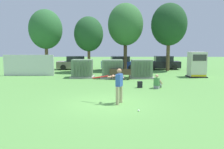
% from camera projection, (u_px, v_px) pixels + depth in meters
% --- Properties ---
extents(ground_plane, '(96.00, 96.00, 0.00)m').
position_uv_depth(ground_plane, '(108.00, 103.00, 11.12)').
color(ground_plane, '#5B9947').
extents(fence_panel, '(4.80, 0.12, 2.00)m').
position_uv_depth(fence_panel, '(28.00, 65.00, 21.40)').
color(fence_panel, silver).
rests_on(fence_panel, ground).
extents(transformer_west, '(2.10, 1.70, 1.62)m').
position_uv_depth(transformer_west, '(82.00, 69.00, 20.18)').
color(transformer_west, '#9E9B93').
rests_on(transformer_west, ground).
extents(transformer_mid_west, '(2.10, 1.70, 1.62)m').
position_uv_depth(transformer_mid_west, '(112.00, 69.00, 19.89)').
color(transformer_mid_west, '#9E9B93').
rests_on(transformer_mid_west, ground).
extents(transformer_mid_east, '(2.10, 1.70, 1.62)m').
position_uv_depth(transformer_mid_east, '(141.00, 69.00, 20.00)').
color(transformer_mid_east, '#9E9B93').
rests_on(transformer_mid_east, ground).
extents(generator_enclosure, '(1.60, 1.40, 2.30)m').
position_uv_depth(generator_enclosure, '(196.00, 65.00, 20.41)').
color(generator_enclosure, '#262626').
rests_on(generator_enclosure, ground).
extents(park_bench, '(1.84, 0.64, 0.92)m').
position_uv_depth(park_bench, '(120.00, 73.00, 18.92)').
color(park_bench, '#4C3828').
rests_on(park_bench, ground).
extents(batter, '(1.56, 0.91, 1.74)m').
position_uv_depth(batter, '(118.00, 84.00, 10.98)').
color(batter, tan).
rests_on(batter, ground).
extents(sports_ball, '(0.09, 0.09, 0.09)m').
position_uv_depth(sports_ball, '(138.00, 111.00, 9.71)').
color(sports_ball, white).
rests_on(sports_ball, ground).
extents(seated_spectator, '(0.68, 0.78, 0.96)m').
position_uv_depth(seated_spectator, '(157.00, 83.00, 15.01)').
color(seated_spectator, gray).
rests_on(seated_spectator, ground).
extents(backpack, '(0.34, 0.28, 0.44)m').
position_uv_depth(backpack, '(139.00, 85.00, 15.26)').
color(backpack, black).
rests_on(backpack, ground).
extents(tree_left, '(3.48, 3.48, 6.65)m').
position_uv_depth(tree_left, '(45.00, 29.00, 23.57)').
color(tree_left, brown).
rests_on(tree_left, ground).
extents(tree_center_left, '(3.12, 3.12, 5.96)m').
position_uv_depth(tree_center_left, '(88.00, 34.00, 23.95)').
color(tree_center_left, brown).
rests_on(tree_center_left, ground).
extents(tree_center_right, '(3.98, 3.98, 7.61)m').
position_uv_depth(tree_center_right, '(125.00, 25.00, 25.30)').
color(tree_center_right, '#4C3828').
rests_on(tree_center_right, ground).
extents(tree_right, '(3.97, 3.97, 7.58)m').
position_uv_depth(tree_right, '(169.00, 25.00, 25.09)').
color(tree_right, brown).
rests_on(tree_right, ground).
extents(parked_car_leftmost, '(4.29, 2.10, 1.62)m').
position_uv_depth(parked_car_leftmost, '(28.00, 63.00, 27.17)').
color(parked_car_leftmost, gray).
rests_on(parked_car_leftmost, ground).
extents(parked_car_left_of_center, '(4.36, 2.27, 1.62)m').
position_uv_depth(parked_car_left_of_center, '(74.00, 63.00, 27.27)').
color(parked_car_left_of_center, gray).
rests_on(parked_car_left_of_center, ground).
extents(parked_car_right_of_center, '(4.38, 2.31, 1.62)m').
position_uv_depth(parked_car_right_of_center, '(119.00, 63.00, 26.85)').
color(parked_car_right_of_center, navy).
rests_on(parked_car_right_of_center, ground).
extents(parked_car_rightmost, '(4.23, 1.98, 1.62)m').
position_uv_depth(parked_car_rightmost, '(162.00, 63.00, 27.39)').
color(parked_car_rightmost, black).
rests_on(parked_car_rightmost, ground).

